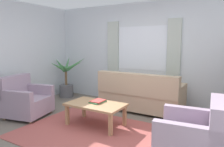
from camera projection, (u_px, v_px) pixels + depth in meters
The scene contains 10 objects.
ground_plane at pixel (92, 133), 3.78m from camera, with size 6.24×6.24×0.00m, color #6B6056.
wall_back at pixel (142, 54), 5.52m from camera, with size 5.32×0.12×2.60m, color silver.
window_with_curtains at pixel (141, 48), 5.42m from camera, with size 1.98×0.07×1.40m.
area_rug at pixel (92, 133), 3.78m from camera, with size 2.57×1.92×0.01m, color #9E4C47.
couch at pixel (140, 96), 4.95m from camera, with size 1.90×0.82×0.92m.
armchair_left at pixel (25, 100), 4.62m from camera, with size 0.98×1.00×0.88m.
armchair_right at pixel (194, 137), 2.83m from camera, with size 0.90×0.92×0.88m.
coffee_table at pixel (96, 106), 4.07m from camera, with size 1.10×0.64×0.44m.
book_stack_on_table at pixel (98, 101), 4.15m from camera, with size 0.23×0.33×0.04m.
potted_plant at pixel (67, 82), 6.27m from camera, with size 1.07×0.99×1.20m.
Camera 1 is at (2.14, -2.90, 1.59)m, focal length 34.19 mm.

